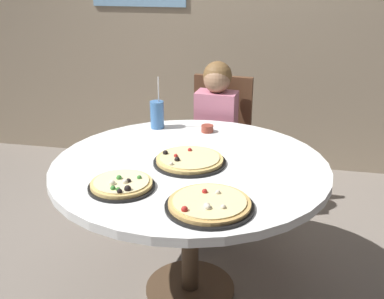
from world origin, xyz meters
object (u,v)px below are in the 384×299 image
Objects in this scene: pizza_cheese at (122,185)px; pizza_pepperoni at (209,204)px; diner_child at (213,155)px; soda_cup at (157,115)px; pizza_veggie at (190,160)px; dining_table at (190,179)px; sauce_bowl at (207,129)px; chair_wooden at (219,139)px.

pizza_cheese is 0.41m from pizza_pepperoni.
pizza_cheese is (-0.22, -1.08, 0.28)m from diner_child.
pizza_veggie is at bearing -58.15° from soda_cup.
diner_child reaches higher than soda_cup.
soda_cup is at bearing -135.35° from diner_child.
pizza_veggie is at bearing -89.42° from diner_child.
sauce_bowl is at bearing 89.32° from dining_table.
soda_cup is at bearing 117.33° from pizza_pepperoni.
pizza_pepperoni is (0.17, -0.42, 0.00)m from pizza_veggie.
chair_wooden is at bearing 79.34° from pizza_cheese.
pizza_veggie reaches higher than sauce_bowl.
diner_child is at bearing 44.65° from soda_cup.
pizza_pepperoni is at bearing -79.56° from sauce_bowl.
pizza_pepperoni is 0.90m from sauce_bowl.
dining_table is 19.17× the size of sauce_bowl.
pizza_cheese is 0.94× the size of soda_cup.
chair_wooden reaches higher than pizza_veggie.
sauce_bowl is (0.24, 0.78, 0.00)m from pizza_cheese.
diner_child is 3.74× the size of pizza_cheese.
pizza_cheese is at bearing -101.75° from diner_child.
pizza_veggie is 1.14× the size of soda_cup.
dining_table is 3.76× the size of pizza_pepperoni.
soda_cup is (-0.29, 0.47, 0.17)m from dining_table.
chair_wooden is (0.01, 0.94, -0.13)m from dining_table.
pizza_veggie is (-0.01, -0.94, 0.24)m from chair_wooden.
dining_table is 0.10m from pizza_veggie.
pizza_veggie is at bearing 111.68° from pizza_pepperoni.
pizza_pepperoni is (0.17, -0.42, 0.10)m from dining_table.
dining_table is at bearing -89.56° from diner_child.
dining_table is 0.47m from pizza_pepperoni.
pizza_cheese is at bearing -85.46° from soda_cup.
chair_wooden is at bearing 89.69° from pizza_veggie.
diner_child is 0.53m from soda_cup.
diner_child is at bearing 92.17° from sauce_bowl.
chair_wooden is at bearing 89.82° from sauce_bowl.
chair_wooden is at bearing 89.57° from dining_table.
diner_child reaches higher than pizza_cheese.
sauce_bowl is at bearing 100.44° from pizza_pepperoni.
pizza_veggie is 0.45m from pizza_pepperoni.
pizza_veggie is (0.01, -0.76, 0.28)m from diner_child.
dining_table is at bearing 111.60° from pizza_pepperoni.
pizza_pepperoni reaches higher than dining_table.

